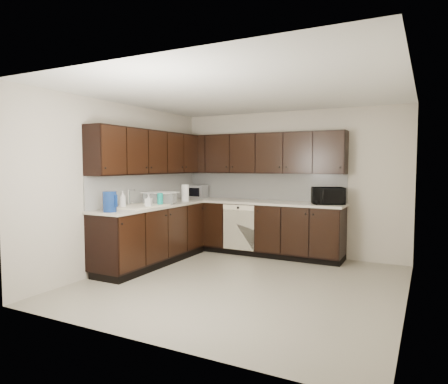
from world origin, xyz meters
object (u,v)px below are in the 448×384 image
at_px(sink, 139,211).
at_px(storage_bin, 160,198).
at_px(microwave, 328,196).
at_px(toaster_oven, 196,192).
at_px(blue_pitcher, 110,202).

distance_m(sink, storage_bin, 0.54).
xyz_separation_m(sink, microwave, (2.43, 1.69, 0.19)).
height_order(toaster_oven, blue_pitcher, blue_pitcher).
bearing_deg(storage_bin, microwave, 25.83).
distance_m(sink, blue_pitcher, 0.72).
relative_size(microwave, toaster_oven, 1.26).
height_order(sink, toaster_oven, sink).
relative_size(sink, microwave, 1.67).
bearing_deg(sink, toaster_oven, 92.25).
bearing_deg(sink, microwave, 34.77).
bearing_deg(microwave, sink, -168.82).
bearing_deg(storage_bin, blue_pitcher, -87.45).
height_order(sink, storage_bin, sink).
relative_size(sink, toaster_oven, 2.11).
relative_size(sink, storage_bin, 1.72).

